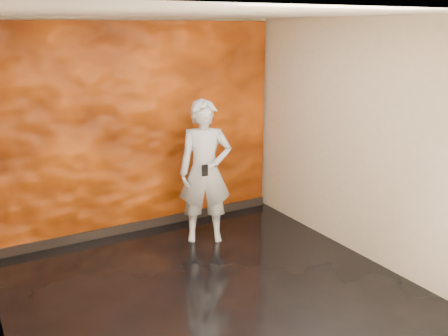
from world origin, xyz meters
TOP-DOWN VIEW (x-y plane):
  - room at (0.00, 0.00)m, footprint 4.02×4.02m
  - feature_wall at (0.00, 1.96)m, footprint 3.90×0.06m
  - baseboard at (0.00, 1.92)m, footprint 3.90×0.04m
  - man at (0.57, 1.20)m, footprint 0.79×0.68m
  - phone at (0.44, 0.95)m, footprint 0.08×0.02m

SIDE VIEW (x-z plane):
  - baseboard at x=0.00m, z-range 0.00..0.12m
  - man at x=0.57m, z-range 0.00..1.83m
  - phone at x=0.44m, z-range 0.95..1.09m
  - feature_wall at x=0.00m, z-range 0.00..2.75m
  - room at x=0.00m, z-range -0.01..2.81m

